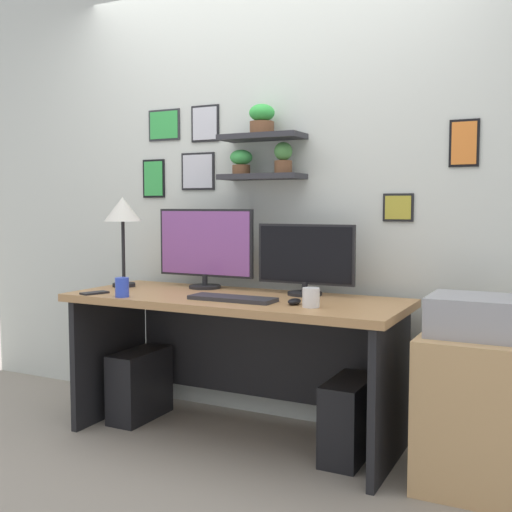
{
  "coord_description": "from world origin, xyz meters",
  "views": [
    {
      "loc": [
        1.53,
        -2.79,
        1.21
      ],
      "look_at": [
        0.1,
        0.05,
        0.96
      ],
      "focal_mm": 43.83,
      "sensor_mm": 36.0,
      "label": 1
    }
  ],
  "objects_px": {
    "cell_phone": "(95,293)",
    "drawer_cabinet": "(473,410)",
    "keyboard": "(232,299)",
    "computer_mouse": "(294,302)",
    "desk": "(240,334)",
    "monitor_right": "(305,258)",
    "computer_tower_right": "(349,419)",
    "pen_cup": "(122,287)",
    "computer_tower_left": "(140,384)",
    "monitor_left": "(205,246)",
    "printer": "(475,316)",
    "coffee_mug": "(311,298)",
    "desk_lamp": "(123,214)"
  },
  "relations": [
    {
      "from": "cell_phone",
      "to": "drawer_cabinet",
      "type": "bearing_deg",
      "value": 26.84
    },
    {
      "from": "keyboard",
      "to": "computer_mouse",
      "type": "bearing_deg",
      "value": 3.28
    },
    {
      "from": "desk",
      "to": "monitor_right",
      "type": "relative_size",
      "value": 3.29
    },
    {
      "from": "computer_tower_right",
      "to": "pen_cup",
      "type": "bearing_deg",
      "value": -164.72
    },
    {
      "from": "computer_tower_left",
      "to": "pen_cup",
      "type": "bearing_deg",
      "value": -66.55
    },
    {
      "from": "monitor_right",
      "to": "keyboard",
      "type": "bearing_deg",
      "value": -125.53
    },
    {
      "from": "monitor_left",
      "to": "pen_cup",
      "type": "relative_size",
      "value": 5.96
    },
    {
      "from": "keyboard",
      "to": "computer_tower_right",
      "type": "height_order",
      "value": "keyboard"
    },
    {
      "from": "printer",
      "to": "computer_tower_right",
      "type": "height_order",
      "value": "printer"
    },
    {
      "from": "pen_cup",
      "to": "computer_tower_left",
      "type": "relative_size",
      "value": 0.25
    },
    {
      "from": "computer_mouse",
      "to": "computer_tower_left",
      "type": "xyz_separation_m",
      "value": [
        -1.02,
        0.14,
        -0.57
      ]
    },
    {
      "from": "computer_mouse",
      "to": "keyboard",
      "type": "bearing_deg",
      "value": -176.72
    },
    {
      "from": "drawer_cabinet",
      "to": "keyboard",
      "type": "bearing_deg",
      "value": -174.05
    },
    {
      "from": "desk",
      "to": "monitor_left",
      "type": "height_order",
      "value": "monitor_left"
    },
    {
      "from": "keyboard",
      "to": "computer_tower_left",
      "type": "xyz_separation_m",
      "value": [
        -0.7,
        0.16,
        -0.57
      ]
    },
    {
      "from": "monitor_left",
      "to": "monitor_right",
      "type": "distance_m",
      "value": 0.61
    },
    {
      "from": "computer_mouse",
      "to": "printer",
      "type": "bearing_deg",
      "value": 7.02
    },
    {
      "from": "desk",
      "to": "drawer_cabinet",
      "type": "bearing_deg",
      "value": -3.21
    },
    {
      "from": "printer",
      "to": "computer_tower_left",
      "type": "height_order",
      "value": "printer"
    },
    {
      "from": "monitor_right",
      "to": "computer_mouse",
      "type": "distance_m",
      "value": 0.38
    },
    {
      "from": "coffee_mug",
      "to": "computer_tower_left",
      "type": "relative_size",
      "value": 0.22
    },
    {
      "from": "computer_mouse",
      "to": "pen_cup",
      "type": "height_order",
      "value": "pen_cup"
    },
    {
      "from": "desk",
      "to": "monitor_right",
      "type": "height_order",
      "value": "monitor_right"
    },
    {
      "from": "cell_phone",
      "to": "computer_tower_right",
      "type": "xyz_separation_m",
      "value": [
        1.32,
        0.28,
        -0.56
      ]
    },
    {
      "from": "keyboard",
      "to": "computer_mouse",
      "type": "relative_size",
      "value": 4.89
    },
    {
      "from": "pen_cup",
      "to": "printer",
      "type": "xyz_separation_m",
      "value": [
        1.68,
        0.27,
        -0.05
      ]
    },
    {
      "from": "printer",
      "to": "computer_mouse",
      "type": "bearing_deg",
      "value": -172.98
    },
    {
      "from": "desk_lamp",
      "to": "computer_tower_right",
      "type": "height_order",
      "value": "desk_lamp"
    },
    {
      "from": "coffee_mug",
      "to": "monitor_right",
      "type": "bearing_deg",
      "value": 115.99
    },
    {
      "from": "desk",
      "to": "pen_cup",
      "type": "height_order",
      "value": "pen_cup"
    },
    {
      "from": "coffee_mug",
      "to": "computer_tower_right",
      "type": "relative_size",
      "value": 0.22
    },
    {
      "from": "desk_lamp",
      "to": "printer",
      "type": "height_order",
      "value": "desk_lamp"
    },
    {
      "from": "desk_lamp",
      "to": "coffee_mug",
      "type": "xyz_separation_m",
      "value": [
        1.24,
        -0.2,
        -0.37
      ]
    },
    {
      "from": "monitor_right",
      "to": "monitor_left",
      "type": "bearing_deg",
      "value": 179.98
    },
    {
      "from": "desk_lamp",
      "to": "printer",
      "type": "relative_size",
      "value": 1.35
    },
    {
      "from": "desk",
      "to": "cell_phone",
      "type": "relative_size",
      "value": 12.54
    },
    {
      "from": "pen_cup",
      "to": "computer_tower_right",
      "type": "relative_size",
      "value": 0.25
    },
    {
      "from": "computer_mouse",
      "to": "coffee_mug",
      "type": "height_order",
      "value": "coffee_mug"
    },
    {
      "from": "monitor_left",
      "to": "computer_mouse",
      "type": "height_order",
      "value": "monitor_left"
    },
    {
      "from": "keyboard",
      "to": "computer_tower_left",
      "type": "height_order",
      "value": "keyboard"
    },
    {
      "from": "desk_lamp",
      "to": "coffee_mug",
      "type": "bearing_deg",
      "value": -9.24
    },
    {
      "from": "monitor_right",
      "to": "pen_cup",
      "type": "xyz_separation_m",
      "value": [
        -0.81,
        -0.49,
        -0.14
      ]
    },
    {
      "from": "drawer_cabinet",
      "to": "printer",
      "type": "relative_size",
      "value": 1.74
    },
    {
      "from": "monitor_left",
      "to": "coffee_mug",
      "type": "distance_m",
      "value": 0.88
    },
    {
      "from": "desk_lamp",
      "to": "computer_tower_left",
      "type": "height_order",
      "value": "desk_lamp"
    },
    {
      "from": "pen_cup",
      "to": "computer_tower_right",
      "type": "height_order",
      "value": "pen_cup"
    },
    {
      "from": "drawer_cabinet",
      "to": "computer_mouse",
      "type": "bearing_deg",
      "value": -172.98
    },
    {
      "from": "monitor_right",
      "to": "keyboard",
      "type": "relative_size",
      "value": 1.21
    },
    {
      "from": "keyboard",
      "to": "coffee_mug",
      "type": "xyz_separation_m",
      "value": [
        0.42,
        -0.02,
        0.04
      ]
    },
    {
      "from": "coffee_mug",
      "to": "monitor_left",
      "type": "bearing_deg",
      "value": 155.38
    }
  ]
}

